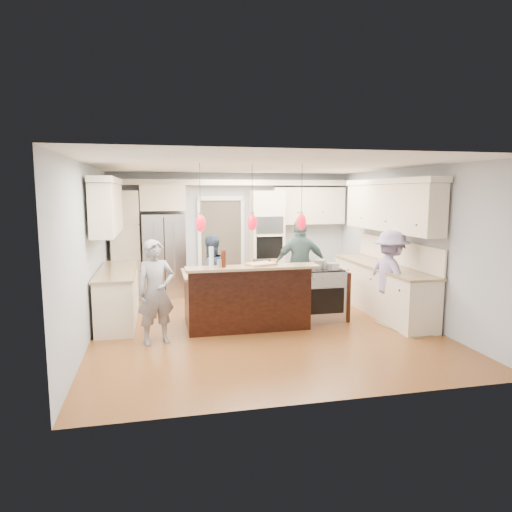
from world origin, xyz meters
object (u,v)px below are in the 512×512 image
Objects in this scene: island_range at (321,294)px; person_bar_end at (156,292)px; kitchen_island at (245,297)px; refrigerator at (164,255)px; person_far_left at (211,275)px.

island_range is 3.01m from person_bar_end.
kitchen_island is at bearing -176.92° from island_range.
kitchen_island is (1.30, -2.57, -0.41)m from refrigerator.
refrigerator is 1.96× the size of island_range.
kitchen_island is 1.66m from person_bar_end.
refrigerator is 1.97m from person_far_left.
refrigerator is 0.86× the size of kitchen_island.
person_bar_end is at bearing 40.72° from person_far_left.
island_range is 0.62× the size of person_far_left.
refrigerator is at bearing 68.34° from person_bar_end.
person_bar_end reaches higher than kitchen_island.
person_far_left reaches higher than kitchen_island.
refrigerator is at bearing 116.89° from kitchen_island.
kitchen_island is 1.41m from island_range.
island_range is at bearing 3.08° from kitchen_island.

